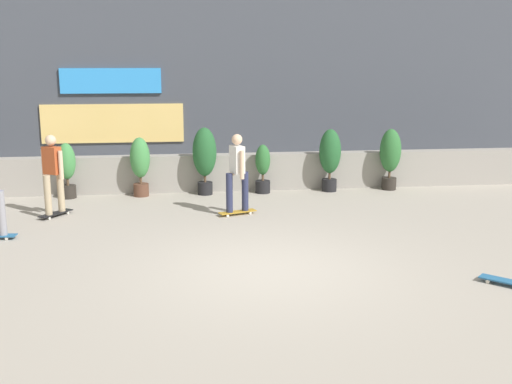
{
  "coord_description": "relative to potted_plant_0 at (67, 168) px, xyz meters",
  "views": [
    {
      "loc": [
        -1.33,
        -9.0,
        3.17
      ],
      "look_at": [
        0.0,
        1.5,
        0.9
      ],
      "focal_mm": 43.21,
      "sensor_mm": 36.0,
      "label": 1
    }
  ],
  "objects": [
    {
      "name": "building_backdrop",
      "position": [
        3.92,
        4.45,
        2.52
      ],
      "size": [
        20.0,
        2.08,
        6.5
      ],
      "color": "#424751",
      "rests_on": "ground"
    },
    {
      "name": "potted_plant_0",
      "position": [
        0.0,
        0.0,
        0.0
      ],
      "size": [
        0.42,
        0.42,
        1.3
      ],
      "color": "#2D2823",
      "rests_on": "ground"
    },
    {
      "name": "ground_plane",
      "position": [
        3.93,
        -5.55,
        -0.72
      ],
      "size": [
        48.0,
        48.0,
        0.0
      ],
      "primitive_type": "plane",
      "color": "#A8A093"
    },
    {
      "name": "skater_by_wall_left",
      "position": [
        3.78,
        -2.1,
        0.22
      ],
      "size": [
        0.82,
        0.53,
        1.7
      ],
      "color": "#BF8C26",
      "rests_on": "ground"
    },
    {
      "name": "skateboard_near_camera",
      "position": [
        7.24,
        -6.72,
        -0.66
      ],
      "size": [
        0.7,
        0.71,
        0.08
      ],
      "color": "#266699",
      "rests_on": "ground"
    },
    {
      "name": "potted_plant_1",
      "position": [
        1.68,
        0.0,
        0.08
      ],
      "size": [
        0.47,
        0.47,
        1.4
      ],
      "color": "brown",
      "rests_on": "ground"
    },
    {
      "name": "potted_plant_4",
      "position": [
        6.27,
        0.0,
        0.17
      ],
      "size": [
        0.53,
        0.53,
        1.53
      ],
      "color": "black",
      "rests_on": "ground"
    },
    {
      "name": "skater_by_wall_right",
      "position": [
        0.03,
        -1.76,
        0.22
      ],
      "size": [
        0.62,
        0.77,
        1.7
      ],
      "color": "black",
      "rests_on": "ground"
    },
    {
      "name": "potted_plant_2",
      "position": [
        3.2,
        0.0,
        0.23
      ],
      "size": [
        0.57,
        0.57,
        1.62
      ],
      "color": "black",
      "rests_on": "ground"
    },
    {
      "name": "planter_wall",
      "position": [
        3.93,
        0.45,
        -0.27
      ],
      "size": [
        18.0,
        0.4,
        0.9
      ],
      "primitive_type": "cube",
      "color": "gray",
      "rests_on": "ground"
    },
    {
      "name": "potted_plant_3",
      "position": [
        4.61,
        0.0,
        -0.1
      ],
      "size": [
        0.36,
        0.36,
        1.18
      ],
      "color": "black",
      "rests_on": "ground"
    },
    {
      "name": "potted_plant_5",
      "position": [
        7.79,
        -0.0,
        0.16
      ],
      "size": [
        0.52,
        0.52,
        1.52
      ],
      "color": "#2D2823",
      "rests_on": "ground"
    }
  ]
}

